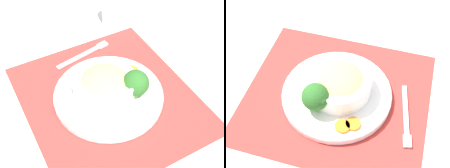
{
  "view_description": "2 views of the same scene",
  "coord_description": "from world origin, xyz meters",
  "views": [
    {
      "loc": [
        0.49,
        -0.22,
        0.63
      ],
      "look_at": [
        -0.01,
        0.01,
        0.04
      ],
      "focal_mm": 50.0,
      "sensor_mm": 36.0,
      "label": 1
    },
    {
      "loc": [
        -0.16,
        0.45,
        0.67
      ],
      "look_at": [
        -0.0,
        -0.01,
        0.05
      ],
      "focal_mm": 50.0,
      "sensor_mm": 36.0,
      "label": 2
    }
  ],
  "objects": [
    {
      "name": "fork",
      "position": [
        -0.19,
        0.02,
        0.01
      ],
      "size": [
        0.06,
        0.18,
        0.01
      ],
      "rotation": [
        0.0,
        0.0,
        0.24
      ],
      "color": "silver",
      "rests_on": "placemat"
    },
    {
      "name": "placemat",
      "position": [
        0.0,
        0.0,
        0.0
      ],
      "size": [
        0.5,
        0.45,
        0.0
      ],
      "color": "#B2332D",
      "rests_on": "ground_plane"
    },
    {
      "name": "plate",
      "position": [
        0.0,
        0.0,
        0.02
      ],
      "size": [
        0.29,
        0.29,
        0.02
      ],
      "color": "white",
      "rests_on": "placemat"
    },
    {
      "name": "carrot_slice_middle",
      "position": [
        -0.07,
        0.08,
        0.02
      ],
      "size": [
        0.04,
        0.04,
        0.01
      ],
      "color": "orange",
      "rests_on": "plate"
    },
    {
      "name": "ground_plane",
      "position": [
        0.0,
        0.0,
        0.0
      ],
      "size": [
        4.0,
        4.0,
        0.0
      ],
      "primitive_type": "plane",
      "color": "beige"
    },
    {
      "name": "water_glass",
      "position": [
        -0.3,
        0.15,
        0.05
      ],
      "size": [
        0.07,
        0.07,
        0.1
      ],
      "color": "silver",
      "rests_on": "ground_plane"
    },
    {
      "name": "bowl",
      "position": [
        -0.01,
        -0.01,
        0.05
      ],
      "size": [
        0.16,
        0.16,
        0.07
      ],
      "color": "white",
      "rests_on": "plate"
    },
    {
      "name": "broccoli_floret",
      "position": [
        0.03,
        0.06,
        0.06
      ],
      "size": [
        0.07,
        0.07,
        0.08
      ],
      "color": "#759E51",
      "rests_on": "plate"
    },
    {
      "name": "carrot_slice_near",
      "position": [
        -0.05,
        0.09,
        0.02
      ],
      "size": [
        0.04,
        0.04,
        0.01
      ],
      "color": "orange",
      "rests_on": "plate"
    }
  ]
}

